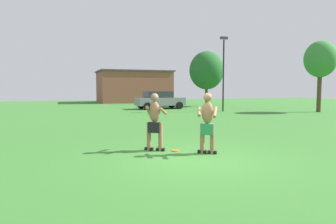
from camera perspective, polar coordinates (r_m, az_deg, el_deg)
name	(u,v)px	position (r m, az deg, el deg)	size (l,w,h in m)	color
ground_plane	(197,159)	(8.37, 5.37, -8.62)	(80.00, 80.00, 0.00)	#38752D
player_with_cap	(155,119)	(9.23, -2.50, -1.29)	(0.76, 0.80, 1.75)	black
player_in_green	(207,122)	(8.87, 7.33, -1.78)	(0.74, 0.83, 1.75)	black
frisbee	(176,151)	(9.30, 1.46, -7.18)	(0.25, 0.25, 0.03)	orange
car_gray_near_post	(159,100)	(27.62, -1.59, 2.30)	(4.38, 2.19, 1.58)	slate
lamp_post	(224,66)	(25.13, 10.27, 8.39)	(0.60, 0.24, 5.93)	black
outbuilding_behind_lot	(133,87)	(40.95, -6.46, 4.72)	(9.26, 7.15, 4.08)	brown
tree_left_field	(207,70)	(31.63, 7.19, 7.66)	(3.50, 3.50, 5.59)	#4C3823
tree_behind_players	(320,60)	(26.84, 26.46, 8.70)	(2.44, 2.44, 5.53)	#4C3823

